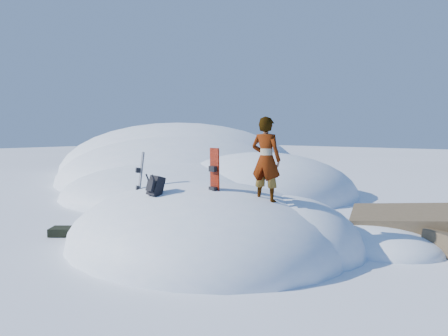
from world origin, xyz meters
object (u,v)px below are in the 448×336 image
Objects in this scene: snowboard_red at (214,182)px; person at (266,160)px; snowboard_dark at (140,181)px; backpack at (155,186)px.

snowboard_red is 0.83× the size of person.
snowboard_red is 2.05m from snowboard_dark.
snowboard_red is 1.03× the size of snowboard_dark.
snowboard_dark is 1.18m from backpack.
snowboard_dark is at bearing -160.18° from snowboard_red.
backpack is at bearing -128.48° from snowboard_red.
snowboard_red reaches higher than snowboard_dark.
snowboard_red is at bearing 50.70° from backpack.
snowboard_dark is (-2.01, -0.40, -0.11)m from snowboard_red.
person is at bearing 48.73° from snowboard_dark.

